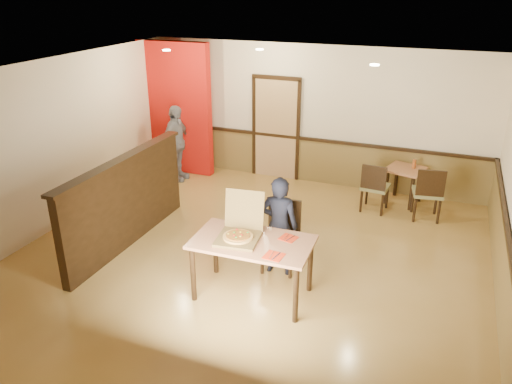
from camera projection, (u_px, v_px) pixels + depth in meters
floor at (249, 259)px, 7.61m from camera, size 7.00×7.00×0.00m
ceiling at (248, 74)px, 6.50m from camera, size 7.00×7.00×0.00m
wall_back at (314, 116)px, 10.05m from camera, size 7.00×0.00×7.00m
wall_left at (53, 146)px, 8.24m from camera, size 0.00×7.00×7.00m
wainscot_back at (312, 161)px, 10.39m from camera, size 7.00×0.04×0.90m
chair_rail_back at (313, 139)px, 10.19m from camera, size 7.00×0.06×0.06m
wainscot_right at (504, 281)px, 6.26m from camera, size 0.04×7.00×0.90m
chair_rail_right at (510, 248)px, 6.08m from camera, size 0.06×7.00×0.06m
back_door at (276, 129)px, 10.42m from camera, size 0.90×0.06×2.10m
booth_partition at (126, 201)px, 7.82m from camera, size 0.20×3.10×1.44m
red_accent_panel at (176, 109)px, 10.60m from camera, size 1.60×0.20×2.78m
spot_a at (167, 50)px, 8.83m from camera, size 0.14×0.14×0.02m
spot_b at (260, 49)px, 8.92m from camera, size 0.14×0.14×0.02m
spot_c at (375, 65)px, 7.32m from camera, size 0.14×0.14×0.02m
main_table at (252, 248)px, 6.48m from camera, size 1.58×0.94×0.83m
diner_chair at (282, 232)px, 7.23m from camera, size 0.54×0.54×1.02m
side_chair_left at (375, 186)px, 8.99m from camera, size 0.50×0.50×0.93m
side_chair_right at (428, 191)px, 8.66m from camera, size 0.57×0.57×0.99m
side_table at (405, 177)px, 9.36m from camera, size 0.79×0.79×0.69m
diner at (279, 226)px, 7.02m from camera, size 0.57×0.41×1.48m
passerby at (176, 144)px, 10.33m from camera, size 0.42×0.95×1.60m
pizza_box at (239, 233)px, 6.47m from camera, size 0.60×0.69×0.56m
pizza at (238, 237)px, 6.43m from camera, size 0.45×0.45×0.03m
napkin_near at (274, 256)px, 6.07m from camera, size 0.25×0.25×0.01m
napkin_far at (288, 238)px, 6.50m from camera, size 0.25×0.25×0.01m
condiment at (414, 164)px, 9.27m from camera, size 0.07×0.07×0.17m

